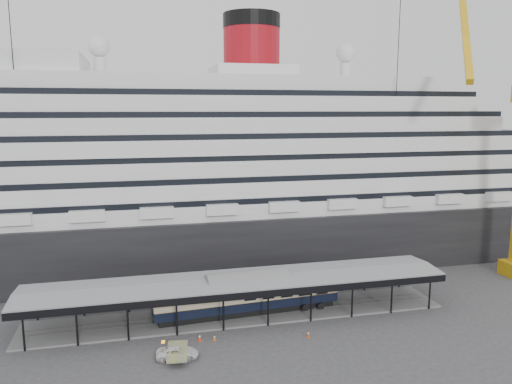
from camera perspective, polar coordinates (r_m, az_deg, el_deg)
ground at (r=64.70m, az=-0.96°, el=-15.60°), size 200.00×200.00×0.00m
cruise_ship at (r=90.55m, az=-5.41°, el=3.70°), size 130.00×30.00×43.90m
platform_canopy at (r=68.25m, az=-1.91°, el=-12.07°), size 56.00×9.18×5.30m
port_truck at (r=58.89m, az=-8.97°, el=-17.69°), size 4.89×2.66×1.30m
pullman_carriage at (r=68.25m, az=-0.97°, el=-11.52°), size 25.33×4.91×24.71m
traffic_cone_left at (r=62.54m, az=-6.46°, el=-16.17°), size 0.53×0.53×0.84m
traffic_cone_mid at (r=62.49m, az=-4.77°, el=-16.25°), size 0.41×0.41×0.66m
traffic_cone_right at (r=63.38m, az=5.99°, el=-15.83°), size 0.50×0.50×0.76m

